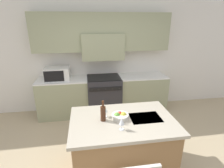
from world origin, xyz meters
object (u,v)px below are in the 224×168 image
(microwave, at_px, (58,74))
(wine_glass_far, at_px, (105,109))
(wine_bottle, at_px, (103,113))
(wine_glass_near, at_px, (122,121))
(fruit_bowl, at_px, (120,116))
(range_stove, at_px, (104,95))

(microwave, xyz_separation_m, wine_glass_far, (0.89, -1.80, -0.06))
(wine_bottle, distance_m, wine_glass_near, 0.33)
(wine_glass_far, bearing_deg, wine_bottle, -111.68)
(fruit_bowl, bearing_deg, range_stove, 90.94)
(microwave, xyz_separation_m, wine_bottle, (0.85, -1.89, -0.06))
(microwave, bearing_deg, wine_bottle, -65.72)
(wine_glass_near, relative_size, wine_glass_far, 1.00)
(range_stove, height_order, microwave, microwave)
(microwave, xyz_separation_m, fruit_bowl, (1.10, -1.87, -0.14))
(wine_glass_near, relative_size, fruit_bowl, 0.71)
(range_stove, xyz_separation_m, wine_glass_near, (-0.01, -2.13, 0.55))
(wine_glass_near, bearing_deg, wine_bottle, 129.62)
(wine_glass_near, bearing_deg, microwave, 116.37)
(wine_bottle, xyz_separation_m, wine_glass_near, (0.21, -0.25, 0.00))
(microwave, height_order, wine_glass_near, microwave)
(wine_glass_near, bearing_deg, wine_glass_far, 116.04)
(wine_glass_far, relative_size, fruit_bowl, 0.71)
(range_stove, relative_size, microwave, 1.72)
(wine_glass_far, distance_m, fruit_bowl, 0.24)
(wine_bottle, xyz_separation_m, fruit_bowl, (0.25, 0.02, -0.08))
(wine_bottle, xyz_separation_m, wine_glass_far, (0.04, 0.10, 0.00))
(microwave, height_order, wine_bottle, microwave)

